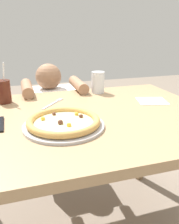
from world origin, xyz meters
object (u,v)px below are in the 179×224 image
(water_cup_clear, at_px, (98,82))
(fork, at_px, (54,103))
(pizza_near, at_px, (64,123))
(drink_cup_colored, at_px, (4,91))
(diner_seated, at_px, (52,126))

(water_cup_clear, bearing_deg, fork, -155.39)
(pizza_near, distance_m, fork, 0.34)
(drink_cup_colored, bearing_deg, fork, -20.15)
(pizza_near, bearing_deg, diner_seated, 86.46)
(drink_cup_colored, relative_size, diner_seated, 0.25)
(fork, xyz_separation_m, diner_seated, (0.04, 0.47, -0.34))
(fork, distance_m, diner_seated, 0.59)
(pizza_near, bearing_deg, fork, 88.41)
(pizza_near, distance_m, drink_cup_colored, 0.50)
(water_cup_clear, height_order, diner_seated, diner_seated)
(drink_cup_colored, xyz_separation_m, water_cup_clear, (0.57, 0.05, 0.00))
(water_cup_clear, bearing_deg, pizza_near, -123.65)
(fork, bearing_deg, diner_seated, 85.08)
(pizza_near, xyz_separation_m, water_cup_clear, (0.32, 0.48, 0.05))
(pizza_near, relative_size, water_cup_clear, 2.54)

